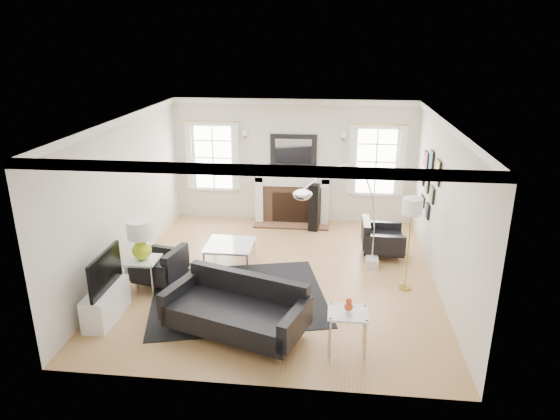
# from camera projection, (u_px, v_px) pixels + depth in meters

# --- Properties ---
(floor) EXTENTS (6.00, 6.00, 0.00)m
(floor) POSITION_uv_depth(u_px,v_px,m) (279.00, 276.00, 8.99)
(floor) COLOR #A57A45
(floor) RESTS_ON ground
(back_wall) EXTENTS (5.50, 0.04, 2.80)m
(back_wall) POSITION_uv_depth(u_px,v_px,m) (294.00, 161.00, 11.35)
(back_wall) COLOR beige
(back_wall) RESTS_ON floor
(front_wall) EXTENTS (5.50, 0.04, 2.80)m
(front_wall) POSITION_uv_depth(u_px,v_px,m) (249.00, 284.00, 5.71)
(front_wall) COLOR beige
(front_wall) RESTS_ON floor
(left_wall) EXTENTS (0.04, 6.00, 2.80)m
(left_wall) POSITION_uv_depth(u_px,v_px,m) (124.00, 197.00, 8.82)
(left_wall) COLOR beige
(left_wall) RESTS_ON floor
(right_wall) EXTENTS (0.04, 6.00, 2.80)m
(right_wall) POSITION_uv_depth(u_px,v_px,m) (444.00, 208.00, 8.25)
(right_wall) COLOR beige
(right_wall) RESTS_ON floor
(ceiling) EXTENTS (5.50, 6.00, 0.02)m
(ceiling) POSITION_uv_depth(u_px,v_px,m) (279.00, 120.00, 8.07)
(ceiling) COLOR white
(ceiling) RESTS_ON back_wall
(crown_molding) EXTENTS (5.50, 6.00, 0.12)m
(crown_molding) POSITION_uv_depth(u_px,v_px,m) (279.00, 124.00, 8.09)
(crown_molding) COLOR white
(crown_molding) RESTS_ON back_wall
(fireplace) EXTENTS (1.70, 0.69, 1.11)m
(fireplace) POSITION_uv_depth(u_px,v_px,m) (292.00, 200.00, 11.43)
(fireplace) COLOR white
(fireplace) RESTS_ON floor
(mantel_mirror) EXTENTS (1.05, 0.07, 0.75)m
(mantel_mirror) POSITION_uv_depth(u_px,v_px,m) (293.00, 151.00, 11.22)
(mantel_mirror) COLOR black
(mantel_mirror) RESTS_ON back_wall
(window_left) EXTENTS (1.24, 0.15, 1.62)m
(window_left) POSITION_uv_depth(u_px,v_px,m) (213.00, 157.00, 11.47)
(window_left) COLOR white
(window_left) RESTS_ON back_wall
(window_right) EXTENTS (1.24, 0.15, 1.62)m
(window_right) POSITION_uv_depth(u_px,v_px,m) (376.00, 161.00, 11.09)
(window_right) COLOR white
(window_right) RESTS_ON back_wall
(gallery_wall) EXTENTS (0.04, 1.73, 1.29)m
(gallery_wall) POSITION_uv_depth(u_px,v_px,m) (429.00, 179.00, 9.42)
(gallery_wall) COLOR black
(gallery_wall) RESTS_ON right_wall
(tv_unit) EXTENTS (0.35, 1.00, 1.09)m
(tv_unit) POSITION_uv_depth(u_px,v_px,m) (106.00, 299.00, 7.54)
(tv_unit) COLOR white
(tv_unit) RESTS_ON floor
(area_rug) EXTENTS (3.30, 2.96, 0.01)m
(area_rug) POSITION_uv_depth(u_px,v_px,m) (238.00, 296.00, 8.28)
(area_rug) COLOR black
(area_rug) RESTS_ON floor
(sofa) EXTENTS (2.22, 1.53, 0.66)m
(sofa) POSITION_uv_depth(u_px,v_px,m) (237.00, 310.00, 7.17)
(sofa) COLOR black
(sofa) RESTS_ON floor
(armchair_left) EXTENTS (0.89, 0.96, 0.56)m
(armchair_left) POSITION_uv_depth(u_px,v_px,m) (162.00, 267.00, 8.61)
(armchair_left) COLOR black
(armchair_left) RESTS_ON floor
(armchair_right) EXTENTS (0.79, 0.88, 0.59)m
(armchair_right) POSITION_uv_depth(u_px,v_px,m) (380.00, 240.00, 9.74)
(armchair_right) COLOR black
(armchair_right) RESTS_ON floor
(coffee_table) EXTENTS (0.88, 0.88, 0.39)m
(coffee_table) POSITION_uv_depth(u_px,v_px,m) (230.00, 245.00, 9.40)
(coffee_table) COLOR silver
(coffee_table) RESTS_ON floor
(side_table_left) EXTENTS (0.52, 0.52, 0.57)m
(side_table_left) POSITION_uv_depth(u_px,v_px,m) (143.00, 265.00, 8.35)
(side_table_left) COLOR silver
(side_table_left) RESTS_ON floor
(nesting_table) EXTENTS (0.55, 0.46, 0.60)m
(nesting_table) POSITION_uv_depth(u_px,v_px,m) (348.00, 320.00, 6.70)
(nesting_table) COLOR silver
(nesting_table) RESTS_ON floor
(gourd_lamp) EXTENTS (0.43, 0.43, 0.69)m
(gourd_lamp) POSITION_uv_depth(u_px,v_px,m) (141.00, 237.00, 8.19)
(gourd_lamp) COLOR #B2D11A
(gourd_lamp) RESTS_ON side_table_left
(orange_vase) EXTENTS (0.12, 0.12, 0.19)m
(orange_vase) POSITION_uv_depth(u_px,v_px,m) (349.00, 305.00, 6.63)
(orange_vase) COLOR #C44019
(orange_vase) RESTS_ON nesting_table
(arc_floor_lamp) EXTENTS (1.52, 1.41, 2.15)m
(arc_floor_lamp) POSITION_uv_depth(u_px,v_px,m) (340.00, 216.00, 8.56)
(arc_floor_lamp) COLOR silver
(arc_floor_lamp) RESTS_ON floor
(stick_floor_lamp) EXTENTS (0.33, 0.33, 1.63)m
(stick_floor_lamp) POSITION_uv_depth(u_px,v_px,m) (412.00, 211.00, 8.08)
(stick_floor_lamp) COLOR #B0933D
(stick_floor_lamp) RESTS_ON floor
(speaker_tower) EXTENTS (0.24, 0.24, 1.06)m
(speaker_tower) POSITION_uv_depth(u_px,v_px,m) (314.00, 208.00, 10.95)
(speaker_tower) COLOR black
(speaker_tower) RESTS_ON floor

